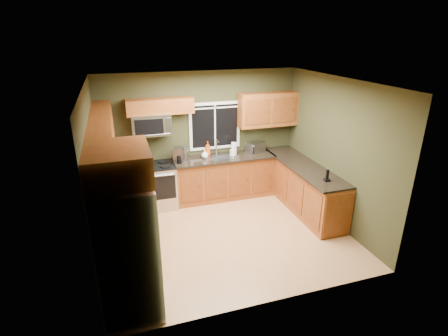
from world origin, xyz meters
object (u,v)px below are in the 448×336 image
microwave (151,124)px  kettle (185,153)px  range (157,186)px  soap_bottle_a (208,148)px  soap_bottle_c (205,154)px  coffee_maker (178,155)px  soap_bottle_b (232,151)px  refrigerator (128,248)px  toaster_oven (256,147)px  paper_towel_roll (234,149)px  cordless_phone (327,178)px

microwave → kettle: (0.64, -0.02, -0.66)m
range → kettle: size_ratio=3.33×
soap_bottle_a → microwave: bearing=-175.4°
range → soap_bottle_c: bearing=3.0°
coffee_maker → soap_bottle_b: 1.18m
refrigerator → soap_bottle_b: (2.34, 2.80, 0.14)m
microwave → toaster_oven: bearing=-1.1°
microwave → soap_bottle_c: (1.05, -0.08, -0.70)m
refrigerator → kettle: refrigerator is taller
toaster_oven → soap_bottle_b: bearing=-173.5°
soap_bottle_b → range: bearing=-178.9°
coffee_maker → toaster_oven: bearing=3.3°
soap_bottle_b → toaster_oven: bearing=6.5°
refrigerator → paper_towel_roll: size_ratio=5.92×
toaster_oven → coffee_maker: coffee_maker is taller
refrigerator → paper_towel_roll: bearing=49.9°
toaster_oven → cordless_phone: (0.60, -1.86, -0.05)m
cordless_phone → kettle: bearing=139.3°
soap_bottle_a → soap_bottle_b: 0.54m
paper_towel_roll → microwave: bearing=177.7°
coffee_maker → range: bearing=179.3°
kettle → soap_bottle_b: bearing=-4.7°
paper_towel_roll → soap_bottle_a: size_ratio=1.02×
soap_bottle_c → coffee_maker: bearing=-173.9°
microwave → coffee_maker: 0.82m
toaster_oven → microwave: bearing=178.9°
paper_towel_roll → cordless_phone: (1.12, -1.83, -0.07)m
range → soap_bottle_b: size_ratio=4.82×
soap_bottle_a → cordless_phone: 2.60m
refrigerator → coffee_maker: refrigerator is taller
microwave → paper_towel_roll: 1.82m
kettle → cordless_phone: kettle is taller
toaster_oven → soap_bottle_a: size_ratio=1.49×
soap_bottle_a → soap_bottle_c: size_ratio=1.63×
refrigerator → soap_bottle_b: bearing=50.1°
paper_towel_roll → cordless_phone: 2.15m
microwave → cordless_phone: (2.82, -1.90, -0.73)m
cordless_phone → coffee_maker: bearing=143.1°
microwave → kettle: bearing=-2.1°
refrigerator → soap_bottle_a: 3.53m
cordless_phone → range: bearing=148.0°
microwave → soap_bottle_c: microwave is taller
microwave → cordless_phone: bearing=-34.0°
coffee_maker → paper_towel_roll: 1.22m
kettle → soap_bottle_a: (0.52, 0.12, 0.02)m
toaster_oven → soap_bottle_b: toaster_oven is taller
soap_bottle_a → soap_bottle_c: bearing=-122.2°
range → microwave: size_ratio=1.23×
refrigerator → coffee_maker: bearing=67.1°
microwave → soap_bottle_b: (1.66, -0.11, -0.69)m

